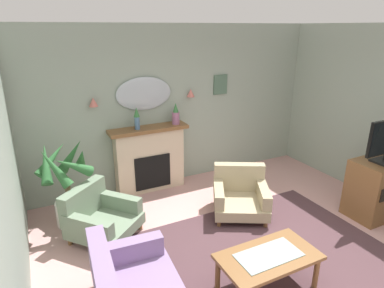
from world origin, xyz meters
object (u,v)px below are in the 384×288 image
wall_sconce_left (93,102)px  armchair_in_corner (240,194)px  wall_sconce_right (191,93)px  framed_picture (220,85)px  fireplace (150,159)px  tv_cabinet (377,189)px  potted_plant_corner_palm (67,184)px  mantel_vase_right (176,115)px  wall_mirror (144,94)px  coffee_table (268,260)px  armchair_beside_couch (99,216)px  mantel_vase_centre (137,118)px

wall_sconce_left → armchair_in_corner: (1.84, -1.46, -1.35)m
wall_sconce_right → framed_picture: 0.66m
fireplace → wall_sconce_right: wall_sconce_right is taller
tv_cabinet → potted_plant_corner_palm: bearing=156.4°
tv_cabinet → mantel_vase_right: bearing=134.3°
wall_sconce_right → tv_cabinet: 3.36m
wall_sconce_left → framed_picture: 2.35m
wall_mirror → potted_plant_corner_palm: (-1.44, -0.67, -1.06)m
tv_cabinet → framed_picture: bearing=117.0°
wall_mirror → potted_plant_corner_palm: bearing=-155.1°
wall_sconce_right → framed_picture: (0.65, 0.06, 0.09)m
fireplace → coffee_table: size_ratio=1.24×
wall_sconce_right → coffee_table: bearing=-100.1°
potted_plant_corner_palm → framed_picture: bearing=13.0°
armchair_beside_couch → wall_mirror: bearing=46.1°
mantel_vase_centre → tv_cabinet: 3.90m
framed_picture → coffee_table: framed_picture is taller
mantel_vase_centre → armchair_beside_couch: 1.71m
framed_picture → armchair_beside_couch: size_ratio=0.31×
wall_mirror → wall_sconce_left: (-0.85, -0.05, -0.05)m
wall_sconce_right → armchair_in_corner: wall_sconce_right is taller
mantel_vase_centre → framed_picture: size_ratio=1.04×
fireplace → wall_mirror: bearing=90.0°
wall_mirror → potted_plant_corner_palm: 1.91m
armchair_beside_couch → armchair_in_corner: same height
wall_sconce_left → framed_picture: (2.35, 0.06, 0.09)m
mantel_vase_right → armchair_in_corner: size_ratio=0.34×
wall_mirror → armchair_beside_couch: bearing=-133.9°
coffee_table → armchair_beside_couch: size_ratio=0.96×
framed_picture → mantel_vase_right: bearing=-169.8°
fireplace → wall_mirror: 1.15m
mantel_vase_centre → tv_cabinet: mantel_vase_centre is taller
wall_mirror → framed_picture: bearing=0.4°
wall_sconce_left → coffee_table: wall_sconce_left is taller
mantel_vase_centre → armchair_in_corner: bearing=-48.4°
wall_sconce_left → coffee_table: (1.18, -2.95, -1.28)m
wall_mirror → armchair_in_corner: wall_mirror is taller
coffee_table → fireplace: bearing=96.5°
fireplace → framed_picture: framed_picture is taller
mantel_vase_centre → wall_sconce_right: wall_sconce_right is taller
mantel_vase_centre → wall_sconce_left: (-0.65, 0.12, 0.30)m
coffee_table → armchair_beside_couch: (-1.44, 1.84, -0.08)m
wall_sconce_right → coffee_table: size_ratio=0.13×
framed_picture → coffee_table: size_ratio=0.33×
framed_picture → potted_plant_corner_palm: (-2.94, -0.68, -1.10)m
fireplace → armchair_in_corner: 1.71m
wall_sconce_left → wall_sconce_right: bearing=0.0°
fireplace → wall_sconce_right: bearing=6.2°
wall_sconce_right → coffee_table: 3.26m
framed_picture → armchair_beside_couch: bearing=-155.9°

